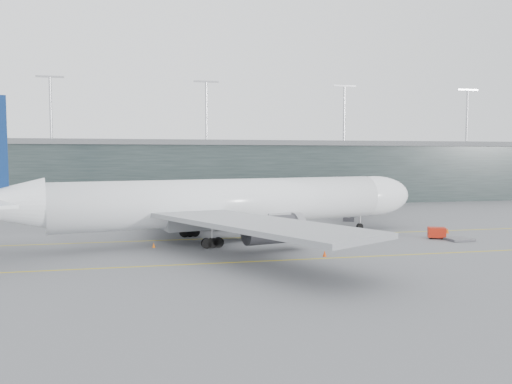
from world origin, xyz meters
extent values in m
plane|color=slate|center=(0.00, 0.00, 0.00)|extent=(320.00, 320.00, 0.00)
cube|color=gold|center=(0.00, -4.00, 0.01)|extent=(160.00, 0.25, 0.02)
cube|color=gold|center=(0.00, -20.00, 0.01)|extent=(160.00, 0.25, 0.02)
cube|color=gold|center=(5.00, 20.00, 0.01)|extent=(0.25, 60.00, 0.02)
cube|color=black|center=(0.00, 58.00, 7.00)|extent=(240.00, 35.00, 14.00)
cube|color=#56585B|center=(0.00, 58.00, 14.60)|extent=(240.00, 36.00, 1.20)
cylinder|color=#9E9EA3|center=(-30.00, 48.00, 22.00)|extent=(0.60, 0.60, 14.00)
cylinder|color=#9E9EA3|center=(5.00, 48.00, 22.00)|extent=(0.60, 0.60, 14.00)
cylinder|color=#9E9EA3|center=(40.00, 48.00, 22.00)|extent=(0.60, 0.60, 14.00)
cylinder|color=#9E9EA3|center=(75.00, 48.00, 22.00)|extent=(0.60, 0.60, 14.00)
cylinder|color=white|center=(1.83, -5.58, 5.24)|extent=(45.72, 15.95, 6.13)
ellipsoid|color=white|center=(25.47, -0.26, 5.24)|extent=(13.90, 8.80, 6.13)
cube|color=gray|center=(0.87, -5.79, 2.87)|extent=(16.52, 8.29, 1.98)
cube|color=black|center=(29.13, 0.56, 6.23)|extent=(2.77, 3.37, 0.79)
cube|color=gray|center=(2.30, -21.18, 4.25)|extent=(21.56, 29.43, 0.54)
cylinder|color=#39393E|center=(5.82, -14.31, 2.57)|extent=(7.51, 4.89, 3.46)
cube|color=gray|center=(-4.42, 8.73, 4.25)|extent=(10.55, 29.14, 0.54)
cylinder|color=#39393E|center=(1.70, 4.02, 2.57)|extent=(7.51, 4.89, 3.46)
cylinder|color=black|center=(23.05, -0.81, 0.54)|extent=(1.15, 0.62, 1.09)
cylinder|color=#9E9EA3|center=(23.05, -0.81, 1.29)|extent=(0.30, 0.30, 2.57)
cylinder|color=black|center=(-0.99, -11.07, 0.64)|extent=(1.36, 0.76, 1.29)
cylinder|color=black|center=(-3.07, -1.81, 0.64)|extent=(1.36, 0.76, 1.29)
cube|color=#28282D|center=(22.14, 1.76, 4.82)|extent=(4.21, 4.41, 2.70)
cube|color=#28282D|center=(25.32, 9.09, 4.82)|extent=(7.20, 12.45, 2.41)
cube|color=#28282D|center=(30.31, 20.58, 4.82)|extent=(7.42, 12.54, 2.50)
cube|color=#28282D|center=(35.30, 32.07, 4.82)|extent=(7.64, 12.64, 2.60)
cylinder|color=#9E9EA3|center=(25.59, 9.71, 1.83)|extent=(0.48, 0.48, 3.66)
cube|color=#39393E|center=(25.59, 9.71, 0.34)|extent=(2.34, 2.09, 0.67)
cylinder|color=#28282D|center=(22.14, 40.50, 4.82)|extent=(3.85, 3.85, 2.89)
cylinder|color=#28282D|center=(22.14, 40.50, 1.73)|extent=(1.73, 1.73, 3.47)
cube|color=#A71C0B|center=(30.11, -10.53, 0.89)|extent=(2.72, 2.30, 1.37)
cylinder|color=black|center=(29.13, -10.66, 0.21)|extent=(0.45, 0.32, 0.42)
cylinder|color=black|center=(30.66, -11.36, 0.21)|extent=(0.45, 0.32, 0.42)
cylinder|color=black|center=(29.57, -9.71, 0.21)|extent=(0.45, 0.32, 0.42)
cylinder|color=black|center=(31.10, -10.41, 0.21)|extent=(0.45, 0.32, 0.42)
cube|color=#3E3E44|center=(32.23, -12.51, 0.20)|extent=(3.42, 2.79, 0.33)
cube|color=#39393E|center=(-3.73, 9.10, 0.15)|extent=(2.42, 2.14, 0.20)
cube|color=silver|center=(-3.73, 9.10, 1.08)|extent=(2.00, 1.93, 1.54)
cube|color=#23498C|center=(-3.73, 9.10, 1.87)|extent=(2.06, 1.99, 0.08)
cube|color=#39393E|center=(-1.71, 11.94, 0.17)|extent=(2.76, 2.47, 0.23)
cube|color=silver|center=(-1.71, 11.94, 1.21)|extent=(2.29, 2.22, 1.72)
cube|color=#23498C|center=(-1.71, 11.94, 2.10)|extent=(2.36, 2.29, 0.09)
cube|color=#39393E|center=(-0.04, 10.21, 0.15)|extent=(2.30, 1.99, 0.20)
cube|color=silver|center=(-0.04, 10.21, 1.06)|extent=(1.89, 1.81, 1.52)
cube|color=#23498C|center=(-0.04, 10.21, 1.85)|extent=(1.95, 1.87, 0.08)
cone|color=#D34F0B|center=(34.44, -6.40, 0.39)|extent=(0.49, 0.49, 0.79)
cone|color=#D6430B|center=(10.77, -19.04, 0.35)|extent=(0.44, 0.44, 0.70)
cone|color=orange|center=(9.65, 12.45, 0.40)|extent=(0.50, 0.50, 0.79)
cone|color=#E1600C|center=(-8.10, -9.29, 0.31)|extent=(0.39, 0.39, 0.62)
camera|label=1|loc=(-8.44, -71.91, 11.23)|focal=35.00mm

